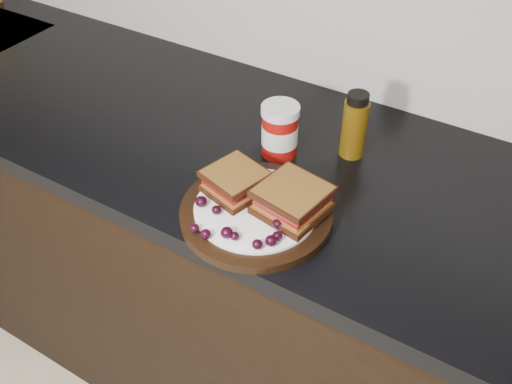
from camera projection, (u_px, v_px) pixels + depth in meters
base_cabinets at (253, 289)px, 1.52m from camera, size 3.96×0.58×0.86m
countertop at (252, 154)px, 1.22m from camera, size 3.98×0.60×0.04m
plate at (256, 213)px, 1.04m from camera, size 0.28×0.28×0.02m
sandwich_left at (235, 182)px, 1.05m from camera, size 0.12×0.12×0.05m
sandwich_right at (292, 200)px, 1.01m from camera, size 0.13×0.13×0.05m
grape_0 at (201, 202)px, 1.03m from camera, size 0.02×0.02×0.02m
grape_1 at (216, 210)px, 1.01m from camera, size 0.02×0.02×0.02m
grape_2 at (194, 228)px, 0.98m from camera, size 0.02×0.02×0.02m
grape_3 at (206, 234)px, 0.97m from camera, size 0.02×0.02×0.02m
grape_4 at (227, 233)px, 0.97m from camera, size 0.02×0.02×0.02m
grape_5 at (235, 236)px, 0.97m from camera, size 0.02×0.02×0.01m
grape_6 at (257, 244)px, 0.95m from camera, size 0.02×0.02×0.02m
grape_7 at (271, 241)px, 0.95m from camera, size 0.02×0.02×0.02m
grape_8 at (277, 236)px, 0.96m from camera, size 0.02×0.02×0.02m
grape_9 at (278, 224)px, 0.98m from camera, size 0.02×0.02×0.02m
grape_10 at (298, 210)px, 1.01m from camera, size 0.02×0.02×0.02m
grape_11 at (296, 205)px, 1.02m from camera, size 0.02×0.02×0.02m
grape_12 at (298, 196)px, 1.04m from camera, size 0.02×0.02×0.02m
grape_13 at (238, 175)px, 1.09m from camera, size 0.02×0.02×0.02m
grape_14 at (223, 183)px, 1.07m from camera, size 0.02×0.02×0.02m
grape_15 at (223, 191)px, 1.05m from camera, size 0.02×0.02×0.02m
grape_16 at (240, 174)px, 1.09m from camera, size 0.02×0.02×0.02m
grape_17 at (235, 185)px, 1.06m from camera, size 0.02×0.02×0.02m
grape_18 at (215, 183)px, 1.07m from camera, size 0.02×0.02×0.02m
condiment_jar at (280, 130)px, 1.16m from camera, size 0.08×0.08×0.11m
oil_bottle at (355, 125)px, 1.14m from camera, size 0.05×0.05×0.14m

